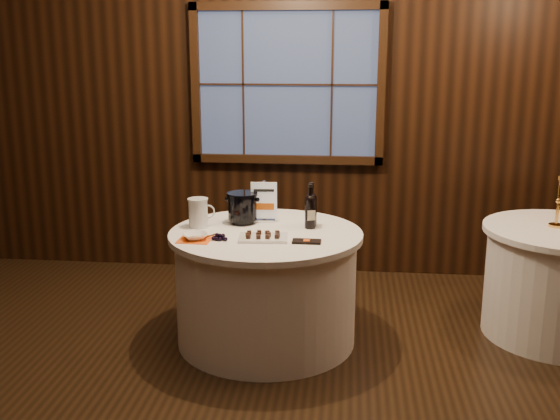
# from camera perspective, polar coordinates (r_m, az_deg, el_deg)

# --- Properties ---
(ground) EXTENTS (6.00, 6.00, 0.00)m
(ground) POSITION_cam_1_polar(r_m,az_deg,el_deg) (3.72, -3.24, -17.69)
(ground) COLOR black
(ground) RESTS_ON ground
(back_wall) EXTENTS (6.00, 0.10, 3.00)m
(back_wall) POSITION_cam_1_polar(r_m,az_deg,el_deg) (5.64, 0.66, 9.81)
(back_wall) COLOR black
(back_wall) RESTS_ON ground
(main_table) EXTENTS (1.28, 1.28, 0.77)m
(main_table) POSITION_cam_1_polar(r_m,az_deg,el_deg) (4.44, -1.22, -6.66)
(main_table) COLOR white
(main_table) RESTS_ON ground
(side_table) EXTENTS (1.08, 1.08, 0.77)m
(side_table) POSITION_cam_1_polar(r_m,az_deg,el_deg) (4.91, 23.22, -5.77)
(side_table) COLOR white
(side_table) RESTS_ON ground
(sign_stand) EXTENTS (0.18, 0.10, 0.29)m
(sign_stand) POSITION_cam_1_polar(r_m,az_deg,el_deg) (4.55, -1.41, 0.20)
(sign_stand) COLOR silver
(sign_stand) RESTS_ON main_table
(port_bottle_left) EXTENTS (0.07, 0.08, 0.30)m
(port_bottle_left) POSITION_cam_1_polar(r_m,az_deg,el_deg) (4.38, 2.65, 0.07)
(port_bottle_left) COLOR black
(port_bottle_left) RESTS_ON main_table
(port_bottle_right) EXTENTS (0.07, 0.07, 0.30)m
(port_bottle_right) POSITION_cam_1_polar(r_m,az_deg,el_deg) (4.43, 2.75, 0.24)
(port_bottle_right) COLOR black
(port_bottle_right) RESTS_ON main_table
(ice_bucket) EXTENTS (0.21, 0.21, 0.22)m
(ice_bucket) POSITION_cam_1_polar(r_m,az_deg,el_deg) (4.50, -3.30, 0.24)
(ice_bucket) COLOR black
(ice_bucket) RESTS_ON main_table
(chocolate_plate) EXTENTS (0.32, 0.23, 0.04)m
(chocolate_plate) POSITION_cam_1_polar(r_m,az_deg,el_deg) (4.14, -1.47, -2.33)
(chocolate_plate) COLOR white
(chocolate_plate) RESTS_ON main_table
(chocolate_box) EXTENTS (0.18, 0.09, 0.01)m
(chocolate_box) POSITION_cam_1_polar(r_m,az_deg,el_deg) (4.08, 2.33, -2.76)
(chocolate_box) COLOR black
(chocolate_box) RESTS_ON main_table
(grape_bunch) EXTENTS (0.17, 0.10, 0.04)m
(grape_bunch) POSITION_cam_1_polar(r_m,az_deg,el_deg) (4.15, -5.22, -2.32)
(grape_bunch) COLOR black
(grape_bunch) RESTS_ON main_table
(glass_pitcher) EXTENTS (0.18, 0.14, 0.20)m
(glass_pitcher) POSITION_cam_1_polar(r_m,az_deg,el_deg) (4.44, -7.11, -0.23)
(glass_pitcher) COLOR silver
(glass_pitcher) RESTS_ON main_table
(orange_napkin) EXTENTS (0.21, 0.21, 0.00)m
(orange_napkin) POSITION_cam_1_polar(r_m,az_deg,el_deg) (4.17, -7.40, -2.55)
(orange_napkin) COLOR #FF6015
(orange_napkin) RESTS_ON main_table
(cracker_bowl) EXTENTS (0.20, 0.20, 0.04)m
(cracker_bowl) POSITION_cam_1_polar(r_m,az_deg,el_deg) (4.17, -7.41, -2.28)
(cracker_bowl) COLOR white
(cracker_bowl) RESTS_ON orange_napkin
(brass_candlestick) EXTENTS (0.10, 0.10, 0.35)m
(brass_candlestick) POSITION_cam_1_polar(r_m,az_deg,el_deg) (4.78, 23.03, 0.13)
(brass_candlestick) COLOR gold
(brass_candlestick) RESTS_ON side_table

